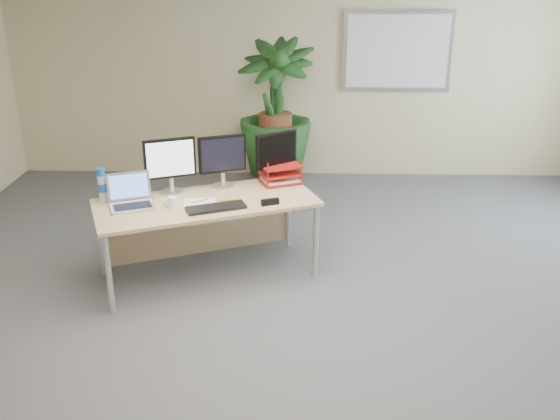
{
  "coord_description": "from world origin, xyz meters",
  "views": [
    {
      "loc": [
        0.03,
        -3.63,
        2.6
      ],
      "look_at": [
        -0.09,
        0.35,
        0.98
      ],
      "focal_mm": 40.0,
      "sensor_mm": 36.0,
      "label": 1
    }
  ],
  "objects_px": {
    "monitor_left": "(170,162)",
    "laptop": "(131,198)",
    "monitor_right": "(222,158)",
    "floor_plant": "(275,124)",
    "desk": "(204,213)"
  },
  "relations": [
    {
      "from": "desk",
      "to": "monitor_left",
      "type": "bearing_deg",
      "value": 163.8
    },
    {
      "from": "floor_plant",
      "to": "monitor_right",
      "type": "xyz_separation_m",
      "value": [
        -0.39,
        -2.05,
        0.22
      ]
    },
    {
      "from": "monitor_left",
      "to": "monitor_right",
      "type": "distance_m",
      "value": 0.46
    },
    {
      "from": "desk",
      "to": "floor_plant",
      "type": "bearing_deg",
      "value": 77.01
    },
    {
      "from": "monitor_right",
      "to": "laptop",
      "type": "distance_m",
      "value": 0.86
    },
    {
      "from": "desk",
      "to": "monitor_right",
      "type": "distance_m",
      "value": 0.51
    },
    {
      "from": "monitor_left",
      "to": "monitor_right",
      "type": "bearing_deg",
      "value": 21.89
    },
    {
      "from": "monitor_left",
      "to": "laptop",
      "type": "bearing_deg",
      "value": -134.86
    },
    {
      "from": "monitor_right",
      "to": "laptop",
      "type": "relative_size",
      "value": 1.06
    },
    {
      "from": "monitor_left",
      "to": "laptop",
      "type": "distance_m",
      "value": 0.46
    },
    {
      "from": "desk",
      "to": "floor_plant",
      "type": "relative_size",
      "value": 1.32
    },
    {
      "from": "laptop",
      "to": "monitor_right",
      "type": "bearing_deg",
      "value": 32.74
    },
    {
      "from": "floor_plant",
      "to": "monitor_right",
      "type": "distance_m",
      "value": 2.09
    },
    {
      "from": "monitor_right",
      "to": "laptop",
      "type": "xyz_separation_m",
      "value": [
        -0.71,
        -0.45,
        -0.21
      ]
    },
    {
      "from": "monitor_right",
      "to": "laptop",
      "type": "height_order",
      "value": "monitor_right"
    }
  ]
}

